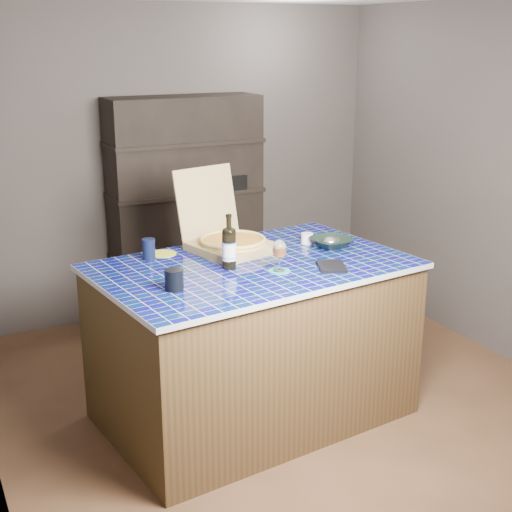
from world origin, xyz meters
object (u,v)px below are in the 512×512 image
kitchen_island (253,341)px  pizza_box (230,239)px  mead_bottle (229,247)px  dvd_case (332,266)px  wine_glass (279,250)px  bowl (331,242)px

kitchen_island → pizza_box: pizza_box is taller
mead_bottle → dvd_case: 0.59m
mead_bottle → wine_glass: size_ratio=1.76×
pizza_box → bowl: (0.59, -0.23, -0.04)m
kitchen_island → bowl: size_ratio=7.66×
wine_glass → bowl: size_ratio=0.72×
bowl → wine_glass: bearing=-151.8°
kitchen_island → dvd_case: dvd_case is taller
mead_bottle → dvd_case: (0.52, -0.25, -0.12)m
pizza_box → mead_bottle: size_ratio=1.98×
kitchen_island → wine_glass: 0.65m
mead_bottle → wine_glass: bearing=-38.7°
kitchen_island → dvd_case: bearing=-43.0°
kitchen_island → bowl: (0.59, 0.08, 0.52)m
dvd_case → wine_glass: bearing=-171.0°
wine_glass → bowl: (0.52, 0.28, -0.10)m
mead_bottle → wine_glass: mead_bottle is taller
wine_glass → bowl: bearing=28.2°
dvd_case → bowl: bearing=80.5°
mead_bottle → bowl: size_ratio=1.27×
dvd_case → bowl: bowl is taller
kitchen_island → wine_glass: size_ratio=10.65×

